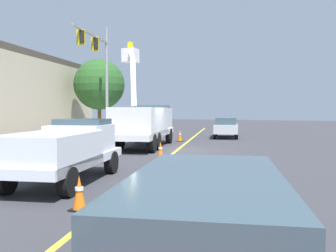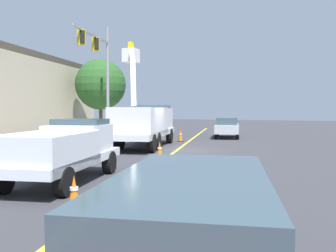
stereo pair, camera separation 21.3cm
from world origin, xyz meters
name	(u,v)px [view 1 (the left image)]	position (x,y,z in m)	size (l,w,h in m)	color
ground	(177,150)	(0.00, 0.00, 0.00)	(120.00, 120.00, 0.00)	#38383D
sidewalk_far_side	(58,147)	(-1.37, 7.34, 0.06)	(60.00, 3.60, 0.12)	#B2ADA3
lane_centre_stripe	(177,150)	(0.00, 0.00, 0.00)	(50.00, 0.16, 0.01)	yellow
utility_bucket_truck	(144,122)	(1.14, 2.58, 1.61)	(8.52, 3.97, 6.88)	white
service_pickup_truck	(65,149)	(-10.03, 0.46, 1.12)	(5.89, 3.09, 2.06)	white
passing_minivan	(226,126)	(10.34, -0.86, 0.97)	(5.07, 2.75, 1.69)	silver
trailing_sedan	(206,240)	(-16.08, -5.81, 0.97)	(5.07, 2.75, 1.69)	maroon
traffic_cone_leading	(79,193)	(-12.64, -1.83, 0.42)	(0.40, 0.40, 0.84)	black
traffic_cone_mid_front	(160,151)	(-3.81, -0.46, 0.42)	(0.40, 0.40, 0.86)	black
traffic_cone_mid_rear	(180,136)	(5.59, 1.66, 0.43)	(0.40, 0.40, 0.88)	black
traffic_signal_mast	(99,63)	(3.44, 7.21, 5.79)	(6.23, 1.33, 8.80)	gray
street_tree_right	(99,85)	(8.57, 10.30, 4.62)	(4.56, 4.56, 6.91)	brown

